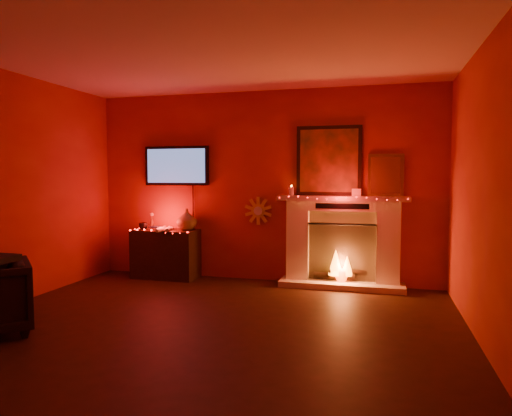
% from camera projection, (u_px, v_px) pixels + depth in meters
% --- Properties ---
extents(room, '(5.00, 5.00, 5.00)m').
position_uv_depth(room, '(194.00, 192.00, 4.11)').
color(room, black).
rests_on(room, ground).
extents(floor, '(5.00, 5.00, 0.00)m').
position_uv_depth(floor, '(195.00, 339.00, 4.20)').
color(floor, black).
rests_on(floor, ground).
extents(fireplace, '(1.72, 0.40, 2.18)m').
position_uv_depth(fireplace, '(342.00, 233.00, 6.16)').
color(fireplace, beige).
rests_on(fireplace, floor).
extents(tv, '(1.00, 0.07, 1.24)m').
position_uv_depth(tv, '(177.00, 166.00, 6.78)').
color(tv, black).
rests_on(tv, room).
extents(sunburst_clock, '(0.40, 0.03, 0.40)m').
position_uv_depth(sunburst_clock, '(258.00, 211.00, 6.53)').
color(sunburst_clock, gold).
rests_on(sunburst_clock, room).
extents(console_table, '(0.93, 0.59, 1.02)m').
position_uv_depth(console_table, '(167.00, 250.00, 6.71)').
color(console_table, black).
rests_on(console_table, floor).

